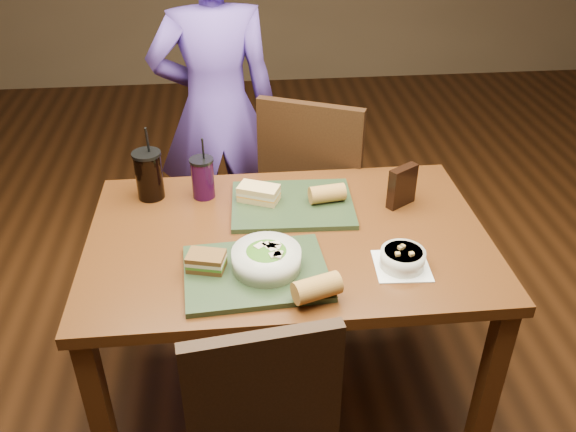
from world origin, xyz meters
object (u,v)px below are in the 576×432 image
Objects in this scene: sandwich_far at (259,193)px; baguette_near at (317,288)px; baguette_far at (327,194)px; diner at (216,111)px; dining_table at (288,256)px; cup_berry at (203,178)px; chair_far at (305,190)px; salad_bowl at (267,258)px; tray_far at (292,205)px; sandwich_near at (206,261)px; tray_near at (256,273)px; chip_bag at (402,186)px; cup_cola at (149,175)px; soup_bowl at (403,258)px.

baguette_near is (0.13, -0.54, 0.01)m from sandwich_far.
baguette_far reaches higher than sandwich_far.
diner is 12.79× the size of baguette_far.
cup_berry is (-0.28, 0.27, 0.17)m from dining_table.
salad_bowl is at bearing -105.02° from chair_far.
tray_far is 1.82× the size of cup_berry.
chair_far reaches higher than tray_far.
salad_bowl is 1.66× the size of baguette_far.
sandwich_near is at bearing -116.21° from chair_far.
chip_bag is (0.53, 0.35, 0.06)m from tray_near.
tray_near is (0.12, -1.17, -0.03)m from diner.
dining_table is 0.57m from cup_cola.
diner is at bearing 95.63° from tray_near.
salad_bowl is at bearing 130.42° from baguette_near.
baguette_far is at bearing 56.65° from salad_bowl.
sandwich_far reaches higher than tray_far.
diner reaches higher than tray_far.
sandwich_near is 0.51m from cup_cola.
cup_cola reaches higher than dining_table.
sandwich_near is at bearing -87.93° from cup_berry.
tray_far is 2.87× the size of chip_bag.
cup_berry reaches higher than soup_bowl.
chair_far is 0.62m from chip_bag.
tray_far is 0.38m from salad_bowl.
cup_cola is at bearing 128.42° from salad_bowl.
tray_near is 3.17× the size of baguette_near.
baguette_near is (-0.09, -0.97, 0.25)m from chair_far.
diner is 1.17m from salad_bowl.
cup_berry is (-0.43, 0.11, 0.03)m from baguette_far.
salad_bowl is (-0.08, -0.19, 0.14)m from dining_table.
baguette_near is at bearing -76.58° from sandwich_far.
salad_bowl is 1.31× the size of sandwich_far.
salad_bowl reaches higher than sandwich_far.
sandwich_far is at bearing 103.42° from baguette_near.
dining_table is 6.34× the size of salad_bowl.
baguette_near is (0.13, -0.15, -0.00)m from salad_bowl.
cup_berry is at bearing 112.56° from salad_bowl.
tray_near is 1.54× the size of cup_cola.
sandwich_near is at bearing -129.97° from tray_far.
cup_berry is at bearing -4.40° from cup_cola.
tray_near is at bearing -125.91° from baguette_far.
chair_far is at bearing 84.61° from baguette_near.
diner is 9.14× the size of soup_bowl.
cup_cola is at bearing 128.91° from baguette_near.
cup_cola is at bearing 166.56° from sandwich_far.
baguette_far is 0.63m from cup_cola.
dining_table is 10.55× the size of sandwich_near.
dining_table is 0.26m from baguette_far.
cup_cola reaches higher than tray_near.
diner reaches higher than sandwich_near.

